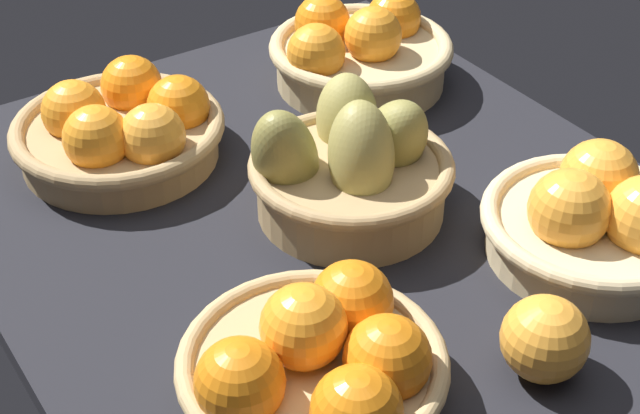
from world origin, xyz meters
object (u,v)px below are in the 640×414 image
(basket_far_left, at_px, (358,51))
(basket_near_right, at_px, (319,366))
(basket_near_left, at_px, (122,129))
(basket_center_pears, at_px, (348,167))
(basket_far_right, at_px, (596,220))
(loose_orange_front_gap, at_px, (545,339))

(basket_far_left, relative_size, basket_near_right, 1.04)
(basket_near_left, relative_size, basket_center_pears, 1.07)
(basket_far_left, bearing_deg, basket_far_right, -1.32)
(basket_near_left, bearing_deg, basket_far_left, 89.50)
(basket_near_right, height_order, loose_orange_front_gap, basket_near_right)
(basket_far_left, distance_m, basket_center_pears, 0.28)
(basket_center_pears, bearing_deg, loose_orange_front_gap, 0.12)
(basket_near_right, xyz_separation_m, basket_center_pears, (-0.22, 0.18, 0.01))
(basket_near_left, relative_size, loose_orange_front_gap, 3.17)
(basket_far_left, xyz_separation_m, basket_near_right, (0.44, -0.35, -0.00))
(basket_near_right, relative_size, loose_orange_front_gap, 2.96)
(basket_far_left, bearing_deg, basket_near_right, -38.74)
(basket_far_right, xyz_separation_m, basket_far_left, (-0.43, 0.01, 0.00))
(basket_far_left, xyz_separation_m, basket_center_pears, (0.22, -0.17, 0.01))
(basket_near_left, height_order, loose_orange_front_gap, basket_near_left)
(basket_center_pears, height_order, loose_orange_front_gap, basket_center_pears)
(basket_far_right, relative_size, basket_center_pears, 0.97)
(basket_far_right, distance_m, loose_orange_front_gap, 0.19)
(basket_center_pears, relative_size, loose_orange_front_gap, 2.97)
(basket_near_right, relative_size, basket_center_pears, 1.00)
(basket_near_left, bearing_deg, basket_center_pears, 35.69)
(basket_near_left, bearing_deg, basket_near_right, -2.59)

